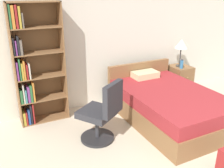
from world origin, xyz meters
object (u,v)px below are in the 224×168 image
Objects in this scene: office_chair at (102,114)px; water_bottle at (182,64)px; bed at (167,104)px; nightstand at (179,79)px; table_lamp at (181,45)px; bookshelf at (33,66)px.

water_bottle is (2.25, 0.88, 0.25)m from office_chair.
bed is at bearing -140.94° from water_bottle.
nightstand is 3.06× the size of water_bottle.
table_lamp is at bearing 41.88° from bed.
bookshelf is 3.33× the size of nightstand.
office_chair is at bearing -174.72° from bed.
bed is at bearing -139.44° from nightstand.
bed is 1.56m from table_lamp.
table_lamp is (1.00, 0.89, 0.80)m from bed.
office_chair is 1.61× the size of nightstand.
table_lamp is (-0.02, 0.02, 0.78)m from nightstand.
water_bottle is (0.93, 0.76, 0.42)m from bed.
nightstand is (3.09, -0.09, -0.70)m from bookshelf.
bookshelf is 0.97× the size of bed.
water_bottle is (3.00, -0.21, -0.30)m from bookshelf.
water_bottle is (-0.06, -0.14, -0.39)m from table_lamp.
bookshelf is at bearing 124.49° from office_chair.
office_chair is 2.43m from water_bottle.
nightstand is at bearing 23.04° from office_chair.
bed is at bearing 5.28° from office_chair.
bookshelf is at bearing 176.00° from water_bottle.
office_chair is at bearing -158.68° from water_bottle.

